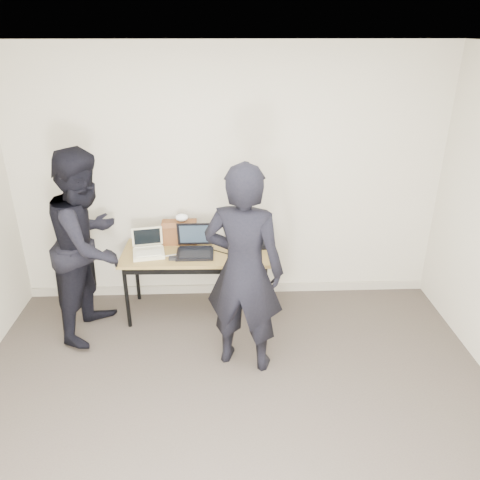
{
  "coord_description": "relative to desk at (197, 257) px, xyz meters",
  "views": [
    {
      "loc": [
        -0.06,
        -2.44,
        2.81
      ],
      "look_at": [
        0.1,
        1.6,
        0.95
      ],
      "focal_mm": 35.0,
      "sensor_mm": 36.0,
      "label": 1
    }
  ],
  "objects": [
    {
      "name": "room",
      "position": [
        0.34,
        -1.84,
        0.69
      ],
      "size": [
        4.6,
        4.6,
        2.8
      ],
      "color": "#403831",
      "rests_on": "ground"
    },
    {
      "name": "person_typist",
      "position": [
        0.44,
        -0.83,
        0.28
      ],
      "size": [
        0.79,
        0.64,
        1.88
      ],
      "primitive_type": "imported",
      "rotation": [
        0.0,
        0.0,
        2.83
      ],
      "color": "black",
      "rests_on": "ground"
    },
    {
      "name": "laptop_right",
      "position": [
        0.52,
        0.18,
        0.12
      ],
      "size": [
        0.41,
        0.4,
        0.26
      ],
      "rotation": [
        0.0,
        0.0,
        0.19
      ],
      "color": "black",
      "rests_on": "desk"
    },
    {
      "name": "tissue",
      "position": [
        -0.15,
        0.23,
        0.34
      ],
      "size": [
        0.15,
        0.12,
        0.08
      ],
      "primitive_type": "ellipsoid",
      "rotation": [
        0.0,
        0.0,
        -0.15
      ],
      "color": "white",
      "rests_on": "leather_satchel"
    },
    {
      "name": "desk",
      "position": [
        0.0,
        0.0,
        0.0
      ],
      "size": [
        1.52,
        0.69,
        0.72
      ],
      "rotation": [
        0.0,
        0.0,
        -0.02
      ],
      "color": "olive",
      "rests_on": "ground"
    },
    {
      "name": "cables",
      "position": [
        0.04,
        -0.01,
        0.06
      ],
      "size": [
        1.15,
        0.41,
        0.01
      ],
      "rotation": [
        0.0,
        0.0,
        -0.13
      ],
      "color": "black",
      "rests_on": "desk"
    },
    {
      "name": "power_brick",
      "position": [
        -0.22,
        -0.17,
        0.07
      ],
      "size": [
        0.08,
        0.05,
        0.03
      ],
      "primitive_type": "cube",
      "rotation": [
        0.0,
        0.0,
        -0.03
      ],
      "color": "black",
      "rests_on": "desk"
    },
    {
      "name": "leather_satchel",
      "position": [
        -0.18,
        0.23,
        0.19
      ],
      "size": [
        0.36,
        0.19,
        0.25
      ],
      "rotation": [
        0.0,
        0.0,
        0.03
      ],
      "color": "#5C3318",
      "rests_on": "desk"
    },
    {
      "name": "baseboard",
      "position": [
        0.34,
        0.4,
        -0.61
      ],
      "size": [
        4.5,
        0.03,
        0.1
      ],
      "primitive_type": "cube",
      "color": "#A49C88",
      "rests_on": "ground"
    },
    {
      "name": "laptop_center",
      "position": [
        -0.01,
        -0.01,
        0.12
      ],
      "size": [
        0.37,
        0.36,
        0.28
      ],
      "rotation": [
        0.0,
        0.0,
        -0.0
      ],
      "color": "black",
      "rests_on": "desk"
    },
    {
      "name": "equipment_box",
      "position": [
        0.63,
        0.19,
        0.14
      ],
      "size": [
        0.32,
        0.28,
        0.17
      ],
      "primitive_type": "cube",
      "rotation": [
        0.0,
        0.0,
        0.14
      ],
      "color": "black",
      "rests_on": "desk"
    },
    {
      "name": "laptop_beige",
      "position": [
        -0.48,
        -0.02,
        0.11
      ],
      "size": [
        0.35,
        0.35,
        0.25
      ],
      "rotation": [
        0.0,
        0.0,
        0.18
      ],
      "color": "beige",
      "rests_on": "desk"
    },
    {
      "name": "person_observer",
      "position": [
        -1.0,
        -0.23,
        0.27
      ],
      "size": [
        0.9,
        1.04,
        1.86
      ],
      "primitive_type": "imported",
      "rotation": [
        0.0,
        0.0,
        1.33
      ],
      "color": "black",
      "rests_on": "ground"
    }
  ]
}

